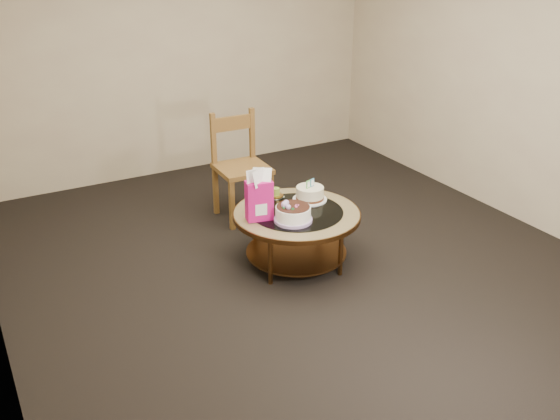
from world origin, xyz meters
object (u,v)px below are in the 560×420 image
cream_cake (310,194)px  decorated_cake (293,214)px  coffee_table (297,220)px  gift_bag (259,195)px  dining_chair (240,166)px

cream_cake → decorated_cake: bearing=-159.8°
decorated_cake → coffee_table: bearing=50.4°
cream_cake → gift_bag: bearing=172.3°
cream_cake → dining_chair: dining_chair is taller
decorated_cake → dining_chair: bearing=84.1°
cream_cake → coffee_table: bearing=-166.6°
decorated_cake → dining_chair: 1.19m
coffee_table → decorated_cake: decorated_cake is taller
coffee_table → dining_chair: bearing=89.7°
coffee_table → gift_bag: size_ratio=2.53×
decorated_cake → dining_chair: dining_chair is taller
coffee_table → cream_cake: bearing=34.2°
coffee_table → gift_bag: 0.43m
decorated_cake → gift_bag: gift_bag is taller
gift_bag → dining_chair: bearing=83.6°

